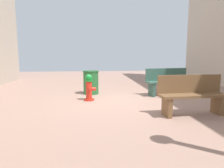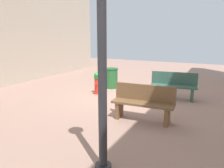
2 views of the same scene
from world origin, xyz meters
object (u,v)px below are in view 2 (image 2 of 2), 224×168
object	(u,v)px
bench_near	(174,85)
bench_far	(143,102)
fire_hydrant	(97,83)
trash_bin	(111,78)
street_lamp	(102,31)

from	to	relation	value
bench_near	bench_far	bearing A→B (deg)	82.63
bench_near	bench_far	size ratio (longest dim) A/B	0.98
bench_far	fire_hydrant	bearing A→B (deg)	-35.35
fire_hydrant	bench_near	size ratio (longest dim) A/B	0.51
bench_near	bench_far	xyz separation A→B (m)	(0.31, 2.37, 0.00)
trash_bin	bench_far	bearing A→B (deg)	130.36
bench_far	trash_bin	distance (m)	3.74
trash_bin	street_lamp	bearing A→B (deg)	115.95
fire_hydrant	bench_far	world-z (taller)	bench_far
fire_hydrant	street_lamp	bearing A→B (deg)	122.04
street_lamp	trash_bin	world-z (taller)	street_lamp
street_lamp	bench_near	bearing A→B (deg)	-91.77
bench_near	bench_far	world-z (taller)	same
bench_far	street_lamp	xyz separation A→B (m)	(-0.16, 2.45, 1.79)
fire_hydrant	trash_bin	world-z (taller)	trash_bin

